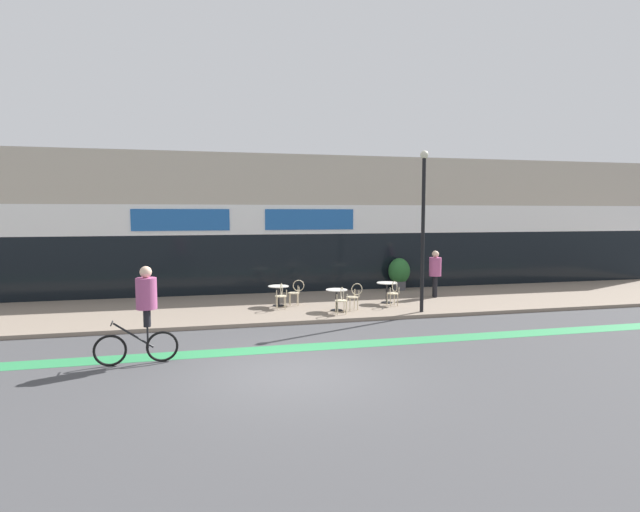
% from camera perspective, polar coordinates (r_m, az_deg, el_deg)
% --- Properties ---
extents(ground_plane, '(120.00, 120.00, 0.00)m').
position_cam_1_polar(ground_plane, '(10.88, -3.35, -13.29)').
color(ground_plane, '#424244').
extents(sidewalk_slab, '(40.00, 5.50, 0.12)m').
position_cam_1_polar(sidewalk_slab, '(17.83, -7.40, -5.87)').
color(sidewalk_slab, gray).
rests_on(sidewalk_slab, ground).
extents(storefront_facade, '(40.00, 4.06, 5.78)m').
position_cam_1_polar(storefront_facade, '(22.22, -8.74, 3.57)').
color(storefront_facade, '#B2A899').
rests_on(storefront_facade, ground).
extents(bike_lane_stripe, '(36.00, 0.70, 0.01)m').
position_cam_1_polar(bike_lane_stripe, '(12.73, -4.90, -10.55)').
color(bike_lane_stripe, '#2D844C').
rests_on(bike_lane_stripe, ground).
extents(bistro_table_0, '(0.73, 0.73, 0.71)m').
position_cam_1_polar(bistro_table_0, '(17.68, -4.77, -4.06)').
color(bistro_table_0, black).
rests_on(bistro_table_0, sidewalk_slab).
extents(bistro_table_1, '(0.73, 0.73, 0.72)m').
position_cam_1_polar(bistro_table_1, '(16.78, 1.90, -4.52)').
color(bistro_table_1, black).
rests_on(bistro_table_1, sidewalk_slab).
extents(bistro_table_2, '(0.74, 0.74, 0.75)m').
position_cam_1_polar(bistro_table_2, '(18.35, 7.65, -3.68)').
color(bistro_table_2, black).
rests_on(bistro_table_2, sidewalk_slab).
extents(cafe_chair_0_near, '(0.40, 0.58, 0.90)m').
position_cam_1_polar(cafe_chair_0_near, '(17.07, -4.46, -4.37)').
color(cafe_chair_0_near, beige).
rests_on(cafe_chair_0_near, sidewalk_slab).
extents(cafe_chair_0_side, '(0.59, 0.43, 0.90)m').
position_cam_1_polar(cafe_chair_0_side, '(17.78, -2.77, -3.98)').
color(cafe_chair_0_side, beige).
rests_on(cafe_chair_0_side, sidewalk_slab).
extents(cafe_chair_1_near, '(0.42, 0.58, 0.90)m').
position_cam_1_polar(cafe_chair_1_near, '(16.18, 2.47, -4.87)').
color(cafe_chair_1_near, beige).
rests_on(cafe_chair_1_near, sidewalk_slab).
extents(cafe_chair_1_side, '(0.59, 0.44, 0.90)m').
position_cam_1_polar(cafe_chair_1_side, '(16.96, 3.94, -4.42)').
color(cafe_chair_1_side, beige).
rests_on(cafe_chair_1_side, sidewalk_slab).
extents(cafe_chair_2_near, '(0.42, 0.59, 0.90)m').
position_cam_1_polar(cafe_chair_2_near, '(17.78, 8.39, -4.03)').
color(cafe_chair_2_near, beige).
rests_on(cafe_chair_2_near, sidewalk_slab).
extents(planter_pot, '(0.92, 0.92, 1.35)m').
position_cam_1_polar(planter_pot, '(21.49, 9.03, -1.91)').
color(planter_pot, '#4C4C51').
rests_on(planter_pot, sidewalk_slab).
extents(lamp_post, '(0.26, 0.26, 5.28)m').
position_cam_1_polar(lamp_post, '(16.67, 11.70, 4.05)').
color(lamp_post, black).
rests_on(lamp_post, sidewalk_slab).
extents(cyclist_0, '(1.82, 0.55, 2.22)m').
position_cam_1_polar(cyclist_0, '(11.93, -19.48, -5.55)').
color(cyclist_0, black).
rests_on(cyclist_0, ground).
extents(pedestrian_near_end, '(0.58, 0.58, 1.81)m').
position_cam_1_polar(pedestrian_near_end, '(19.88, 13.03, -1.52)').
color(pedestrian_near_end, black).
rests_on(pedestrian_near_end, sidewalk_slab).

